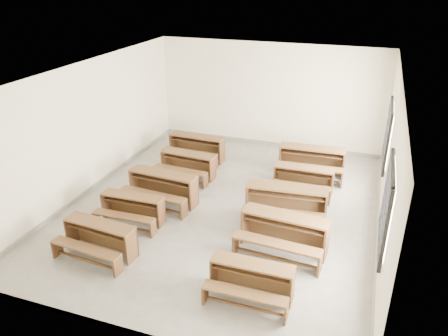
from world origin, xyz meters
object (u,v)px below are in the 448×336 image
(desk_set_1, at_px, (132,207))
(desk_set_2, at_px, (162,186))
(desk_set_4, at_px, (196,146))
(desk_set_5, at_px, (251,278))
(desk_set_6, at_px, (284,230))
(desk_set_7, at_px, (286,201))
(desk_set_8, at_px, (303,178))
(desk_set_3, at_px, (187,163))
(desk_set_9, at_px, (311,159))
(desk_set_0, at_px, (99,236))

(desk_set_1, bearing_deg, desk_set_2, 75.60)
(desk_set_1, distance_m, desk_set_2, 1.05)
(desk_set_1, distance_m, desk_set_4, 3.67)
(desk_set_5, xyz_separation_m, desk_set_6, (0.23, 1.52, 0.08))
(desk_set_5, xyz_separation_m, desk_set_7, (0.04, 2.67, 0.09))
(desk_set_8, bearing_deg, desk_set_5, -92.87)
(desk_set_2, height_order, desk_set_8, desk_set_2)
(desk_set_2, xyz_separation_m, desk_set_5, (2.93, -2.51, -0.06))
(desk_set_3, height_order, desk_set_5, desk_set_3)
(desk_set_6, relative_size, desk_set_8, 1.21)
(desk_set_6, height_order, desk_set_8, desk_set_6)
(desk_set_7, bearing_deg, desk_set_8, 79.14)
(desk_set_4, xyz_separation_m, desk_set_9, (3.35, 0.06, 0.03))
(desk_set_4, height_order, desk_set_5, desk_set_4)
(desk_set_2, bearing_deg, desk_set_1, -98.73)
(desk_set_6, bearing_deg, desk_set_2, 166.93)
(desk_set_0, bearing_deg, desk_set_6, 25.96)
(desk_set_6, distance_m, desk_set_7, 1.18)
(desk_set_6, distance_m, desk_set_8, 2.62)
(desk_set_0, xyz_separation_m, desk_set_3, (0.23, 3.79, -0.00))
(desk_set_3, distance_m, desk_set_5, 4.95)
(desk_set_6, bearing_deg, desk_set_7, 104.11)
(desk_set_7, relative_size, desk_set_8, 1.27)
(desk_set_1, bearing_deg, desk_set_4, 88.29)
(desk_set_3, bearing_deg, desk_set_8, 6.65)
(desk_set_2, distance_m, desk_set_9, 4.13)
(desk_set_0, bearing_deg, desk_set_3, 91.43)
(desk_set_7, xyz_separation_m, desk_set_9, (0.17, 2.53, -0.01))
(desk_set_1, xyz_separation_m, desk_set_4, (0.02, 3.67, 0.06))
(desk_set_2, xyz_separation_m, desk_set_4, (-0.22, 2.64, -0.01))
(desk_set_2, relative_size, desk_set_4, 1.03)
(desk_set_0, height_order, desk_set_8, desk_set_0)
(desk_set_6, bearing_deg, desk_set_9, 94.85)
(desk_set_0, bearing_deg, desk_set_7, 42.58)
(desk_set_0, relative_size, desk_set_4, 0.92)
(desk_set_6, bearing_deg, desk_set_4, 137.25)
(desk_set_0, distance_m, desk_set_7, 4.03)
(desk_set_4, relative_size, desk_set_9, 0.94)
(desk_set_4, bearing_deg, desk_set_5, -55.52)
(desk_set_0, bearing_deg, desk_set_5, 1.11)
(desk_set_1, relative_size, desk_set_3, 0.93)
(desk_set_1, relative_size, desk_set_9, 0.80)
(desk_set_1, relative_size, desk_set_8, 0.97)
(desk_set_8, bearing_deg, desk_set_3, -178.06)
(desk_set_8, height_order, desk_set_9, desk_set_9)
(desk_set_6, bearing_deg, desk_set_5, -94.47)
(desk_set_4, relative_size, desk_set_8, 1.14)
(desk_set_3, bearing_deg, desk_set_4, 105.03)
(desk_set_0, xyz_separation_m, desk_set_4, (0.01, 4.94, 0.04))
(desk_set_1, height_order, desk_set_5, desk_set_5)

